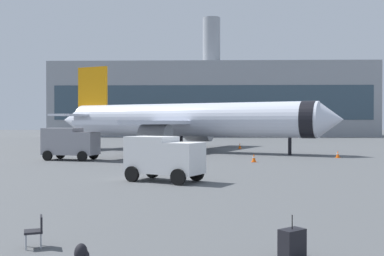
% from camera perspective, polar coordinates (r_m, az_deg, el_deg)
% --- Properties ---
extents(airplane_at_gate, '(33.95, 31.19, 10.50)m').
position_cam_1_polar(airplane_at_gate, '(53.73, -0.85, 0.96)').
color(airplane_at_gate, silver).
rests_on(airplane_at_gate, ground).
extents(service_truck, '(5.14, 3.31, 2.90)m').
position_cam_1_polar(service_truck, '(43.41, -14.74, -1.71)').
color(service_truck, gray).
rests_on(service_truck, ground).
extents(cargo_van, '(4.83, 3.88, 2.60)m').
position_cam_1_polar(cargo_van, '(26.89, -3.53, -3.50)').
color(cargo_van, white).
rests_on(cargo_van, ground).
extents(safety_cone_near, '(0.44, 0.44, 0.69)m').
position_cam_1_polar(safety_cone_near, '(46.76, 17.48, -3.10)').
color(safety_cone_near, '#F2590C').
rests_on(safety_cone_near, ground).
extents(safety_cone_mid, '(0.44, 0.44, 0.75)m').
position_cam_1_polar(safety_cone_mid, '(60.19, 5.90, -2.20)').
color(safety_cone_mid, '#F2590C').
rests_on(safety_cone_mid, ground).
extents(safety_cone_far, '(0.44, 0.44, 0.75)m').
position_cam_1_polar(safety_cone_far, '(51.12, -15.55, -2.74)').
color(safety_cone_far, '#F2590C').
rests_on(safety_cone_far, ground).
extents(safety_cone_outer, '(0.44, 0.44, 0.73)m').
position_cam_1_polar(safety_cone_outer, '(40.17, 7.61, -3.67)').
color(safety_cone_outer, '#F2590C').
rests_on(safety_cone_outer, ground).
extents(rolling_suitcase, '(0.75, 0.71, 1.10)m').
position_cam_1_polar(rolling_suitcase, '(12.26, 12.20, -13.64)').
color(rolling_suitcase, black).
rests_on(rolling_suitcase, ground).
extents(traveller_backpack, '(0.36, 0.40, 0.48)m').
position_cam_1_polar(traveller_backpack, '(11.97, -13.42, -14.78)').
color(traveller_backpack, black).
rests_on(traveller_backpack, ground).
extents(gate_chair, '(0.62, 0.62, 0.86)m').
position_cam_1_polar(gate_chair, '(13.65, -18.59, -11.72)').
color(gate_chair, black).
rests_on(gate_chair, ground).
extents(terminal_building, '(77.61, 20.12, 29.74)m').
position_cam_1_polar(terminal_building, '(117.34, 2.46, 3.44)').
color(terminal_building, gray).
rests_on(terminal_building, ground).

